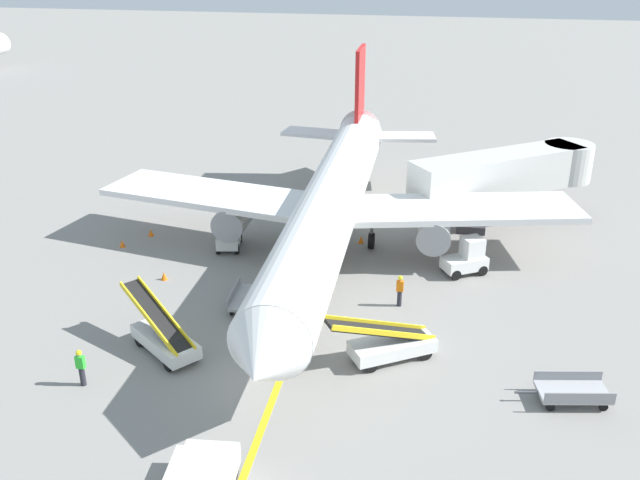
# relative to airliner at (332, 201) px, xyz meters

# --- Properties ---
(ground_plane) EXTENTS (300.00, 300.00, 0.00)m
(ground_plane) POSITION_rel_airliner_xyz_m (-0.63, -13.32, -3.42)
(ground_plane) COLOR gray
(taxi_line_yellow) EXTENTS (3.20, 79.96, 0.01)m
(taxi_line_yellow) POSITION_rel_airliner_xyz_m (0.02, -8.32, -3.41)
(taxi_line_yellow) COLOR yellow
(taxi_line_yellow) RESTS_ON ground
(airliner) EXTENTS (28.59, 35.29, 10.10)m
(airliner) POSITION_rel_airliner_xyz_m (0.00, 0.00, 0.00)
(airliner) COLOR white
(airliner) RESTS_ON ground
(jet_bridge) EXTENTS (11.72, 9.69, 4.85)m
(jet_bridge) POSITION_rel_airliner_xyz_m (10.52, 7.40, 0.12)
(jet_bridge) COLOR beige
(jet_bridge) RESTS_ON ground
(baggage_tug_near_wing) EXTENTS (1.76, 2.62, 2.10)m
(baggage_tug_near_wing) POSITION_rel_airliner_xyz_m (-6.29, -0.01, -2.49)
(baggage_tug_near_wing) COLOR silver
(baggage_tug_near_wing) RESTS_ON ground
(baggage_tug_by_cargo_door) EXTENTS (2.73, 2.36, 2.10)m
(baggage_tug_by_cargo_door) POSITION_rel_airliner_xyz_m (7.80, -0.82, -2.49)
(baggage_tug_by_cargo_door) COLOR silver
(baggage_tug_by_cargo_door) RESTS_ON ground
(belt_loader_forward_hold) EXTENTS (4.72, 4.04, 2.59)m
(belt_loader_forward_hold) POSITION_rel_airliner_xyz_m (-5.48, -11.77, -2.64)
(belt_loader_forward_hold) COLOR silver
(belt_loader_forward_hold) RESTS_ON ground
(belt_loader_aft_hold) EXTENTS (4.88, 3.76, 2.59)m
(belt_loader_aft_hold) POSITION_rel_airliner_xyz_m (4.56, -10.31, -2.64)
(belt_loader_aft_hold) COLOR silver
(belt_loader_aft_hold) RESTS_ON ground
(baggage_cart_loaded) EXTENTS (1.75, 3.80, 0.94)m
(baggage_cart_loaded) POSITION_rel_airliner_xyz_m (-3.03, -6.90, -2.95)
(baggage_cart_loaded) COLOR #A5A5A8
(baggage_cart_loaded) RESTS_ON ground
(baggage_cart_empty_trailing) EXTENTS (3.84, 2.07, 0.94)m
(baggage_cart_empty_trailing) POSITION_rel_airliner_xyz_m (12.13, -11.96, -2.95)
(baggage_cart_empty_trailing) COLOR #A5A5A8
(baggage_cart_empty_trailing) RESTS_ON ground
(ground_crew_marshaller) EXTENTS (0.36, 0.24, 1.70)m
(ground_crew_marshaller) POSITION_rel_airliner_xyz_m (-7.81, -14.87, -2.51)
(ground_crew_marshaller) COLOR #26262D
(ground_crew_marshaller) RESTS_ON ground
(ground_crew_wing_walker) EXTENTS (0.36, 0.24, 1.70)m
(ground_crew_wing_walker) POSITION_rel_airliner_xyz_m (4.51, -5.35, -2.51)
(ground_crew_wing_walker) COLOR #26262D
(ground_crew_wing_walker) RESTS_ON ground
(safety_cone_nose_left) EXTENTS (0.36, 0.36, 0.44)m
(safety_cone_nose_left) POSITION_rel_airliner_xyz_m (-8.42, -4.96, -3.20)
(safety_cone_nose_left) COLOR orange
(safety_cone_nose_left) RESTS_ON ground
(safety_cone_nose_right) EXTENTS (0.36, 0.36, 0.44)m
(safety_cone_nose_right) POSITION_rel_airliner_xyz_m (-12.68, -1.33, -3.20)
(safety_cone_nose_right) COLOR orange
(safety_cone_nose_right) RESTS_ON ground
(safety_cone_wingtip_left) EXTENTS (0.36, 0.36, 0.44)m
(safety_cone_wingtip_left) POSITION_rel_airliner_xyz_m (1.43, 2.16, -3.20)
(safety_cone_wingtip_left) COLOR orange
(safety_cone_wingtip_left) RESTS_ON ground
(safety_cone_wingtip_right) EXTENTS (0.36, 0.36, 0.44)m
(safety_cone_wingtip_right) POSITION_rel_airliner_xyz_m (-11.69, 0.61, -3.20)
(safety_cone_wingtip_right) COLOR orange
(safety_cone_wingtip_right) RESTS_ON ground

